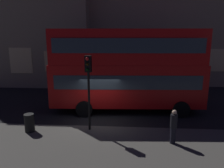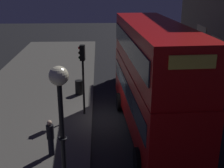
{
  "view_description": "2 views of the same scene",
  "coord_description": "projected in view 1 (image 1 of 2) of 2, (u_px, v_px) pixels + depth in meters",
  "views": [
    {
      "loc": [
        1.69,
        -12.45,
        5.26
      ],
      "look_at": [
        0.79,
        0.34,
        2.31
      ],
      "focal_mm": 35.2,
      "sensor_mm": 36.0,
      "label": 1
    },
    {
      "loc": [
        15.48,
        -0.44,
        7.46
      ],
      "look_at": [
        -0.14,
        0.26,
        1.99
      ],
      "focal_mm": 47.65,
      "sensor_mm": 36.0,
      "label": 2
    }
  ],
  "objects": [
    {
      "name": "litter_bin",
      "position": [
        29.0,
        123.0,
        11.73
      ],
      "size": [
        0.52,
        0.52,
        0.98
      ],
      "primitive_type": "cylinder",
      "color": "black",
      "rests_on": "sidewalk_slab"
    },
    {
      "name": "double_decker_bus",
      "position": [
        127.0,
        67.0,
        14.72
      ],
      "size": [
        10.34,
        3.26,
        5.56
      ],
      "rotation": [
        0.0,
        0.0,
        0.05
      ],
      "color": "#B20F0F",
      "rests_on": "ground"
    },
    {
      "name": "building_plain_facade",
      "position": [
        165.0,
        16.0,
        25.09
      ],
      "size": [
        17.61,
        8.93,
        14.56
      ],
      "color": "tan",
      "rests_on": "ground"
    },
    {
      "name": "ground_plane",
      "position": [
        99.0,
        122.0,
        13.4
      ],
      "size": [
        80.0,
        80.0,
        0.0
      ],
      "primitive_type": "plane",
      "color": "black"
    },
    {
      "name": "traffic_light_near_kerb",
      "position": [
        88.0,
        78.0,
        11.42
      ],
      "size": [
        0.35,
        0.38,
        4.05
      ],
      "rotation": [
        0.0,
        0.0,
        -0.13
      ],
      "color": "black",
      "rests_on": "sidewalk_slab"
    },
    {
      "name": "building_with_clock",
      "position": [
        36.0,
        14.0,
        24.52
      ],
      "size": [
        12.89,
        9.34,
        14.87
      ],
      "color": "tan",
      "rests_on": "ground"
    },
    {
      "name": "pedestrian",
      "position": [
        173.0,
        126.0,
        10.37
      ],
      "size": [
        0.33,
        0.33,
        1.68
      ],
      "rotation": [
        0.0,
        0.0,
        1.7
      ],
      "color": "black",
      "rests_on": "sidewalk_slab"
    }
  ]
}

